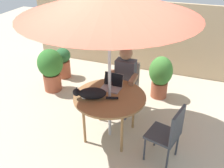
% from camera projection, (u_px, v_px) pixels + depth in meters
% --- Properties ---
extents(ground_plane, '(14.00, 14.00, 0.00)m').
position_uv_depth(ground_plane, '(110.00, 134.00, 4.08)').
color(ground_plane, '#BCAD93').
extents(fence_back, '(5.74, 0.08, 1.61)m').
position_uv_depth(fence_back, '(149.00, 37.00, 5.73)').
color(fence_back, tan).
rests_on(fence_back, ground).
extents(patio_table, '(1.07, 1.07, 0.73)m').
position_uv_depth(patio_table, '(110.00, 99.00, 3.75)').
color(patio_table, olive).
rests_on(patio_table, ground).
extents(patio_umbrella, '(2.28, 2.28, 2.25)m').
position_uv_depth(patio_umbrella, '(109.00, 1.00, 3.05)').
color(patio_umbrella, '#B7B7BC').
rests_on(patio_umbrella, ground).
extents(chair_occupied, '(0.40, 0.40, 0.88)m').
position_uv_depth(chair_occupied, '(127.00, 82.00, 4.53)').
color(chair_occupied, '#B2A899').
rests_on(chair_occupied, ground).
extents(chair_empty, '(0.48, 0.48, 0.88)m').
position_uv_depth(chair_empty, '(169.00, 132.00, 3.36)').
color(chair_empty, '#33383F').
rests_on(chair_empty, ground).
extents(person_seated, '(0.48, 0.48, 1.22)m').
position_uv_depth(person_seated, '(124.00, 78.00, 4.31)').
color(person_seated, '#3F3F47').
rests_on(person_seated, ground).
extents(laptop, '(0.31, 0.27, 0.21)m').
position_uv_depth(laptop, '(112.00, 84.00, 3.91)').
color(laptop, gray).
rests_on(laptop, patio_table).
extents(cat, '(0.63, 0.32, 0.17)m').
position_uv_depth(cat, '(91.00, 94.00, 3.62)').
color(cat, black).
rests_on(cat, patio_table).
extents(potted_plant_near_fence, '(0.51, 0.51, 0.89)m').
position_uv_depth(potted_plant_near_fence, '(51.00, 68.00, 5.06)').
color(potted_plant_near_fence, '#9E5138').
rests_on(potted_plant_near_fence, ground).
extents(potted_plant_by_chair, '(0.35, 0.35, 0.68)m').
position_uv_depth(potted_plant_by_chair, '(63.00, 62.00, 5.62)').
color(potted_plant_by_chair, '#9E5138').
rests_on(potted_plant_by_chair, ground).
extents(potted_plant_corner, '(0.45, 0.45, 0.85)m').
position_uv_depth(potted_plant_corner, '(160.00, 75.00, 4.84)').
color(potted_plant_corner, '#9E5138').
rests_on(potted_plant_corner, ground).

